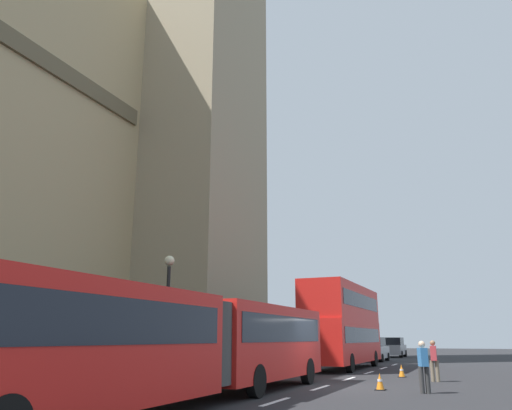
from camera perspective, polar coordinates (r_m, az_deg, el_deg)
The scene contains 11 objects.
ground_plane at distance 20.45m, azimuth 7.87°, elevation -19.78°, with size 160.00×160.00×0.00m, color #262628.
lane_centre_marking at distance 22.05m, azimuth 9.11°, elevation -19.36°, with size 34.40×0.16×0.01m.
articulated_bus at distance 14.91m, azimuth -7.44°, elevation -14.92°, with size 17.72×2.54×2.90m.
double_decker_bus at distance 32.02m, azimuth 9.89°, elevation -13.04°, with size 10.78×2.54×4.90m.
sedan_lead at distance 42.72m, azimuth 13.24°, elevation -15.71°, with size 4.40×1.86×1.85m.
sedan_trailing at distance 52.57m, azimuth 15.46°, elevation -15.36°, with size 4.40×1.86×1.85m.
traffic_cone_west at distance 19.32m, azimuth 13.93°, elevation -18.94°, with size 0.36×0.36×0.58m.
traffic_cone_middle at distance 25.80m, azimuth 16.24°, elevation -17.68°, with size 0.36×0.36×0.58m.
street_lamp at distance 22.10m, azimuth -10.06°, elevation -11.38°, with size 0.44×0.44×5.27m.
pedestrian_near_cones at distance 18.52m, azimuth 18.51°, elevation -16.86°, with size 0.46×0.38×1.69m.
pedestrian_by_kerb at distance 23.54m, azimuth 19.60°, elevation -16.20°, with size 0.41×0.36×1.69m.
Camera 1 is at (-19.60, -5.58, 1.77)m, focal length 35.14 mm.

